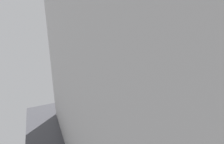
{
  "coord_description": "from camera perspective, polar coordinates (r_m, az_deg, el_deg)",
  "views": [
    {
      "loc": [
        -2.76,
        -1.58,
        1.89
      ],
      "look_at": [
        -1.29,
        1.36,
        0.97
      ],
      "focal_mm": 25.61,
      "sensor_mm": 36.0,
      "label": 1
    }
  ],
  "objects": [
    {
      "name": "tap_on_left_sink",
      "position": [
        3.61,
        -9.29,
        -1.18
      ],
      "size": [
        0.03,
        0.13,
        0.11
      ],
      "color": "silver",
      "rests_on": "vanity_sink_left"
    },
    {
      "name": "toilet",
      "position": [
        3.99,
        5.03,
        -6.79
      ],
      "size": [
        0.48,
        0.62,
        1.0
      ],
      "color": "brown",
      "rests_on": "ground"
    },
    {
      "name": "vanity_sink_left",
      "position": [
        3.59,
        -8.06,
        -8.67
      ],
      "size": [
        0.7,
        0.52,
        0.79
      ],
      "color": "brown",
      "rests_on": "ground"
    },
    {
      "name": "wall_left",
      "position": [
        1.69,
        -13.03,
        -1.83
      ],
      "size": [
        0.12,
        3.76,
        2.79
      ],
      "primitive_type": "cube",
      "color": "#B7B5B2",
      "rests_on": "ground"
    },
    {
      "name": "wall_back",
      "position": [
        4.39,
        12.49,
        8.71
      ],
      "size": [
        4.91,
        0.58,
        2.79
      ],
      "color": "#B7B5B2",
      "rests_on": "ground"
    },
    {
      "name": "bath_mat",
      "position": [
        3.29,
        -4.18,
        -19.35
      ],
      "size": [
        0.68,
        0.44,
        0.01
      ],
      "primitive_type": "cube",
      "color": "slate",
      "rests_on": "ground"
    },
    {
      "name": "soap_dispenser",
      "position": [
        3.69,
        -5.15,
        -0.65
      ],
      "size": [
        0.06,
        0.06,
        0.17
      ],
      "color": "gray",
      "rests_on": "vanity_sink_left"
    },
    {
      "name": "folded_hand_towel",
      "position": [
        3.29,
        -8.09,
        -3.64
      ],
      "size": [
        0.22,
        0.16,
        0.04
      ],
      "primitive_type": "cube",
      "color": "gray",
      "rests_on": "vanity_sink_left"
    },
    {
      "name": "toothbrush_cup",
      "position": [
        3.54,
        -13.38,
        -1.98
      ],
      "size": [
        0.07,
        0.07,
        0.21
      ],
      "color": "silver",
      "rests_on": "vanity_sink_left"
    },
    {
      "name": "ground_plane",
      "position": [
        3.72,
        29.94,
        -18.17
      ],
      "size": [
        6.11,
        4.96,
        0.1
      ],
      "primitive_type": "cube",
      "color": "#3D3D42",
      "rests_on": "ground"
    }
  ]
}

